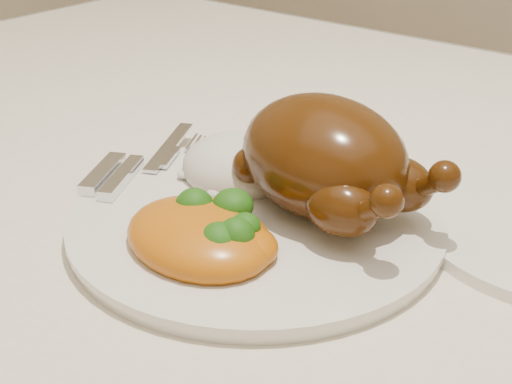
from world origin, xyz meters
The scene contains 7 objects.
dining_table centered at (0.00, 0.00, 0.67)m, with size 1.60×0.90×0.76m.
tablecloth centered at (0.00, 0.00, 0.74)m, with size 1.73×1.03×0.18m.
dinner_plate centered at (-0.08, -0.11, 0.77)m, with size 0.30×0.30×0.01m, color white.
roast_chicken centered at (-0.04, -0.07, 0.83)m, with size 0.20×0.14×0.10m.
rice_mound centered at (-0.14, -0.07, 0.79)m, with size 0.13×0.12×0.06m.
mac_and_cheese centered at (-0.07, -0.18, 0.79)m, with size 0.13×0.11×0.05m.
cutlery centered at (-0.22, -0.12, 0.79)m, with size 0.08×0.17×0.01m.
Camera 1 is at (0.23, -0.50, 1.06)m, focal length 50.00 mm.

